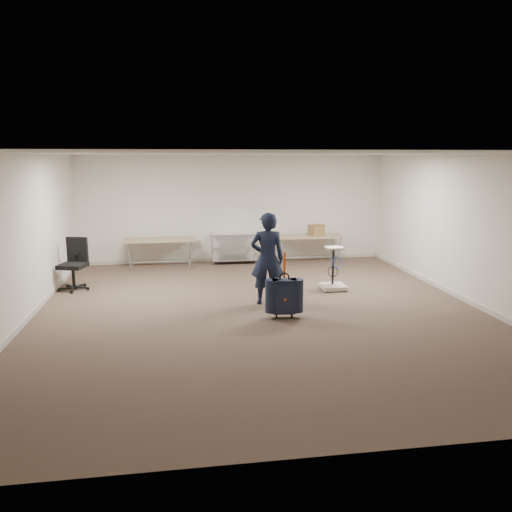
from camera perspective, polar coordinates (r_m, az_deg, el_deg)
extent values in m
plane|color=#433329|center=(9.09, 0.49, -6.31)|extent=(9.00, 9.00, 0.00)
plane|color=silver|center=(13.19, -2.62, 5.41)|extent=(8.00, 0.00, 8.00)
plane|color=silver|center=(4.49, 9.74, -6.31)|extent=(8.00, 0.00, 8.00)
plane|color=silver|center=(9.04, -25.40, 1.63)|extent=(0.00, 9.00, 9.00)
plane|color=silver|center=(10.19, 23.33, 2.77)|extent=(0.00, 9.00, 9.00)
plane|color=silver|center=(8.66, 0.52, 11.64)|extent=(8.00, 8.00, 0.00)
cube|color=beige|center=(13.39, -2.56, -0.36)|extent=(8.00, 0.02, 0.10)
cube|color=beige|center=(9.34, -24.64, -6.56)|extent=(0.02, 9.00, 0.10)
cube|color=beige|center=(10.45, 22.71, -4.57)|extent=(0.02, 9.00, 0.10)
cube|color=tan|center=(12.68, -10.90, 1.84)|extent=(1.80, 0.75, 0.03)
cylinder|color=#94989C|center=(12.78, -10.80, -0.65)|extent=(1.50, 0.02, 0.02)
cylinder|color=#94989C|center=(12.50, -14.32, -0.14)|extent=(0.13, 0.04, 0.69)
cylinder|color=#94989C|center=(12.44, -7.43, 0.06)|extent=(0.13, 0.04, 0.69)
cylinder|color=#94989C|center=(13.09, -14.07, 0.37)|extent=(0.13, 0.04, 0.69)
cylinder|color=#94989C|center=(13.03, -7.49, 0.57)|extent=(0.13, 0.04, 0.69)
cube|color=tan|center=(13.08, 5.98, 2.27)|extent=(1.80, 0.75, 0.03)
cylinder|color=#94989C|center=(13.18, 5.93, -0.15)|extent=(1.50, 0.02, 0.02)
cylinder|color=#94989C|center=(12.69, 3.01, 0.36)|extent=(0.13, 0.04, 0.69)
cylinder|color=#94989C|center=(13.07, 9.46, 0.55)|extent=(0.13, 0.04, 0.69)
cylinder|color=#94989C|center=(13.27, 2.48, 0.85)|extent=(0.13, 0.04, 0.69)
cylinder|color=#94989C|center=(13.63, 8.68, 1.01)|extent=(0.13, 0.04, 0.69)
cylinder|color=white|center=(12.77, -5.00, 0.64)|extent=(0.02, 0.02, 0.80)
cylinder|color=white|center=(12.90, 0.32, 0.79)|extent=(0.02, 0.02, 0.80)
cylinder|color=white|center=(13.21, -5.13, 1.00)|extent=(0.02, 0.02, 0.80)
cylinder|color=white|center=(13.33, 0.02, 1.14)|extent=(0.02, 0.02, 0.80)
cube|color=white|center=(13.10, -2.43, -0.39)|extent=(1.20, 0.45, 0.02)
cube|color=white|center=(13.03, -2.44, 1.11)|extent=(1.20, 0.45, 0.02)
cube|color=white|center=(12.98, -2.45, 2.55)|extent=(1.20, 0.45, 0.01)
imported|color=black|center=(9.33, 1.31, -0.30)|extent=(0.68, 0.48, 1.75)
cube|color=black|center=(8.61, 3.24, -4.55)|extent=(0.44, 0.28, 0.58)
cube|color=black|center=(8.72, 3.20, -6.44)|extent=(0.39, 0.20, 0.03)
cylinder|color=black|center=(8.70, 2.34, -6.85)|extent=(0.03, 0.08, 0.08)
cylinder|color=black|center=(8.73, 4.09, -6.80)|extent=(0.03, 0.08, 0.08)
torus|color=black|center=(8.53, 3.27, -2.47)|extent=(0.18, 0.04, 0.18)
cube|color=#F5590C|center=(8.50, 3.27, -1.05)|extent=(0.04, 0.01, 0.44)
cylinder|color=black|center=(11.17, -20.06, -3.39)|extent=(0.66, 0.66, 0.10)
cylinder|color=black|center=(11.12, -20.14, -2.27)|extent=(0.07, 0.07, 0.44)
cube|color=black|center=(11.07, -20.22, -1.05)|extent=(0.63, 0.63, 0.09)
cube|color=black|center=(11.22, -19.75, 0.73)|extent=(0.46, 0.20, 0.53)
cube|color=beige|center=(10.64, 8.80, -3.48)|extent=(0.50, 0.50, 0.08)
cylinder|color=black|center=(10.41, 8.08, -4.01)|extent=(0.06, 0.06, 0.04)
cylinder|color=black|center=(10.59, 8.79, -1.14)|extent=(0.05, 0.05, 0.79)
cube|color=beige|center=(10.46, 8.94, 0.92)|extent=(0.35, 0.30, 0.04)
torus|color=blue|center=(10.46, 9.27, -0.75)|extent=(0.25, 0.10, 0.24)
cube|color=olive|center=(13.14, 6.91, 2.97)|extent=(0.44, 0.39, 0.27)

